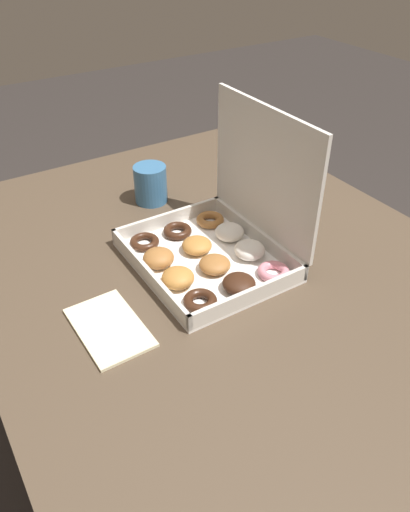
# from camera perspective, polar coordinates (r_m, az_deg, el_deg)

# --- Properties ---
(ground_plane) EXTENTS (8.00, 8.00, 0.00)m
(ground_plane) POSITION_cam_1_polar(r_m,az_deg,el_deg) (1.54, 1.93, -24.43)
(ground_plane) COLOR #2D2826
(dining_table) EXTENTS (1.24, 0.92, 0.75)m
(dining_table) POSITION_cam_1_polar(r_m,az_deg,el_deg) (1.02, 2.67, -5.99)
(dining_table) COLOR #4C3D2D
(dining_table) RESTS_ON ground_plane
(donut_box) EXTENTS (0.31, 0.27, 0.29)m
(donut_box) POSITION_cam_1_polar(r_m,az_deg,el_deg) (0.97, 1.76, 2.32)
(donut_box) COLOR white
(donut_box) RESTS_ON dining_table
(coffee_mug) EXTENTS (0.08, 0.08, 0.09)m
(coffee_mug) POSITION_cam_1_polar(r_m,az_deg,el_deg) (1.18, -6.18, 8.27)
(coffee_mug) COLOR teal
(coffee_mug) RESTS_ON dining_table
(paper_napkin) EXTENTS (0.17, 0.10, 0.01)m
(paper_napkin) POSITION_cam_1_polar(r_m,az_deg,el_deg) (0.86, -10.89, -8.01)
(paper_napkin) COLOR beige
(paper_napkin) RESTS_ON dining_table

